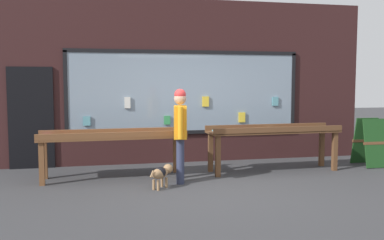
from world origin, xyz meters
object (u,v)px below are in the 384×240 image
at_px(person_browsing, 180,128).
at_px(small_dog, 161,173).
at_px(sandwich_board_sign, 370,142).
at_px(display_table_right, 273,134).
at_px(display_table_left, 113,140).

bearing_deg(person_browsing, small_dog, 139.23).
relative_size(person_browsing, sandwich_board_sign, 1.65).
bearing_deg(display_table_right, sandwich_board_sign, 2.33).
relative_size(small_dog, sandwich_board_sign, 0.46).
relative_size(display_table_right, small_dog, 5.83).
xyz_separation_m(display_table_right, person_browsing, (-2.01, -0.61, 0.23)).
xyz_separation_m(person_browsing, sandwich_board_sign, (4.26, 0.70, -0.46)).
height_order(display_table_left, sandwich_board_sign, sandwich_board_sign).
bearing_deg(display_table_left, person_browsing, -27.80).
height_order(person_browsing, sandwich_board_sign, person_browsing).
height_order(person_browsing, small_dog, person_browsing).
bearing_deg(small_dog, display_table_right, -25.13).
xyz_separation_m(display_table_left, person_browsing, (1.15, -0.61, 0.25)).
height_order(small_dog, sandwich_board_sign, sandwich_board_sign).
distance_m(display_table_left, small_dog, 1.29).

